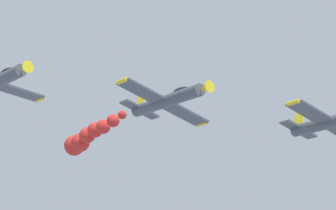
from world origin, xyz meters
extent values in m
cylinder|color=#474C56|center=(-11.25, 8.85, 59.60)|extent=(1.34, 9.00, 1.34)
cube|color=#474C56|center=(-11.23, 8.45, 59.51)|extent=(8.95, 1.90, 2.47)
cylinder|color=yellow|center=(-6.77, 8.45, 60.65)|extent=(0.44, 1.40, 0.44)
cube|color=#474C56|center=(-11.26, 4.85, 59.65)|extent=(3.72, 1.20, 1.12)
cube|color=yellow|center=(-11.49, 4.75, 60.54)|extent=(0.53, 1.10, 1.58)
cylinder|color=#474C56|center=(0.19, 0.06, 61.42)|extent=(1.34, 9.00, 1.34)
cone|color=yellow|center=(0.19, 5.16, 61.42)|extent=(1.28, 1.20, 1.28)
cube|color=#474C56|center=(0.21, -0.34, 61.32)|extent=(8.94, 1.90, 2.52)
cylinder|color=yellow|center=(-4.24, -0.34, 60.15)|extent=(0.44, 1.40, 0.44)
cylinder|color=yellow|center=(4.66, -0.34, 62.50)|extent=(0.44, 1.40, 0.44)
cube|color=#474C56|center=(0.17, -3.94, 61.47)|extent=(3.72, 1.20, 1.14)
cube|color=yellow|center=(-0.06, -4.04, 62.35)|extent=(0.54, 1.10, 1.58)
ellipsoid|color=black|center=(0.06, 1.86, 61.90)|extent=(0.95, 2.20, 0.88)
sphere|color=red|center=(0.16, -6.73, 61.54)|extent=(0.84, 0.84, 0.84)
sphere|color=red|center=(-0.03, -8.51, 61.34)|extent=(1.25, 1.25, 1.25)
sphere|color=red|center=(-0.09, -10.30, 61.10)|extent=(1.43, 1.43, 1.43)
sphere|color=red|center=(-0.32, -12.08, 61.14)|extent=(1.55, 1.55, 1.55)
sphere|color=red|center=(-0.53, -13.86, 60.93)|extent=(1.65, 1.65, 1.65)
sphere|color=red|center=(-0.87, -15.65, 60.55)|extent=(1.95, 1.95, 1.95)
sphere|color=red|center=(-1.23, -17.43, 60.57)|extent=(2.15, 2.15, 2.15)
cone|color=yellow|center=(11.88, -4.10, 63.12)|extent=(1.16, 1.20, 1.16)
cylinder|color=yellow|center=(7.32, -9.60, 62.49)|extent=(0.40, 1.40, 0.40)
ellipsoid|color=black|center=(11.82, -7.40, 63.61)|extent=(0.88, 2.20, 0.79)
camera|label=1|loc=(40.60, 51.40, 43.51)|focal=83.30mm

